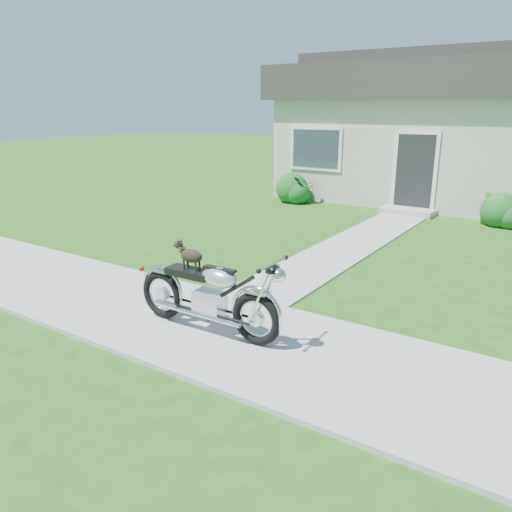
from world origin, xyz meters
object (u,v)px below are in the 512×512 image
at_px(house, 498,129).
at_px(potted_plant_left, 305,189).
at_px(motorcycle_with_dog, 209,294).
at_px(potted_plant_right, 490,208).

xyz_separation_m(house, potted_plant_left, (-4.59, -3.44, -1.74)).
bearing_deg(potted_plant_left, motorcycle_with_dog, -69.35).
bearing_deg(motorcycle_with_dog, house, 82.72).
xyz_separation_m(house, potted_plant_right, (0.54, -3.44, -1.75)).
bearing_deg(potted_plant_left, house, 36.88).
bearing_deg(motorcycle_with_dog, potted_plant_right, 76.84).
xyz_separation_m(house, motorcycle_with_dog, (-1.32, -12.14, -1.62)).
height_order(house, motorcycle_with_dog, house).
height_order(potted_plant_right, motorcycle_with_dog, motorcycle_with_dog).
bearing_deg(potted_plant_left, potted_plant_right, 0.00).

